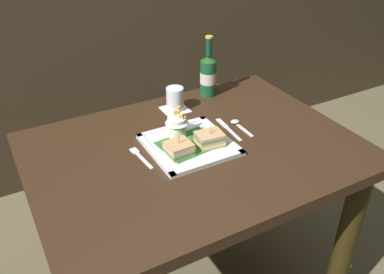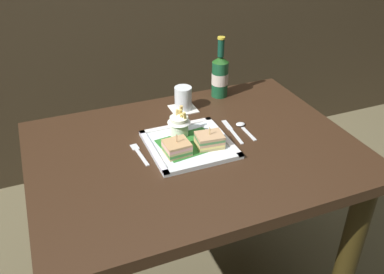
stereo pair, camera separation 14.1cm
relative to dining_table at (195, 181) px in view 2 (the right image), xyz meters
name	(u,v)px [view 2 (the right image)]	position (x,y,z in m)	size (l,w,h in m)	color
dining_table	(195,181)	(0.00, 0.00, 0.00)	(1.11, 0.82, 0.78)	#332013
square_plate	(189,145)	(-0.02, 0.01, 0.15)	(0.28, 0.28, 0.02)	white
sandwich_half_left	(177,148)	(-0.07, -0.02, 0.18)	(0.08, 0.08, 0.07)	tan
sandwich_half_right	(210,140)	(0.04, -0.02, 0.18)	(0.10, 0.08, 0.07)	tan
fries_cup	(179,123)	(-0.03, 0.08, 0.21)	(0.08, 0.08, 0.11)	white
beer_bottle	(220,75)	(0.25, 0.34, 0.24)	(0.07, 0.07, 0.26)	#174E2D
drink_coaster	(183,109)	(0.06, 0.28, 0.15)	(0.10, 0.10, 0.00)	white
water_glass	(183,100)	(0.06, 0.28, 0.19)	(0.07, 0.07, 0.09)	silver
fork	(139,153)	(-0.19, 0.04, 0.15)	(0.03, 0.14, 0.00)	silver
knife	(232,131)	(0.17, 0.05, 0.15)	(0.03, 0.17, 0.00)	silver
spoon	(242,127)	(0.21, 0.06, 0.15)	(0.04, 0.13, 0.01)	silver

